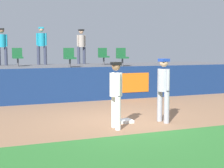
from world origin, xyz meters
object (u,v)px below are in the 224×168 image
at_px(spectator_capped, 81,44).
at_px(spectator_casual, 42,43).
at_px(player_runner_visitor, 163,86).
at_px(spectator_hooded, 2,44).
at_px(player_fielder_home, 116,90).
at_px(seat_front_right, 122,56).
at_px(seat_front_center, 69,56).
at_px(seat_back_left, 18,56).
at_px(first_base, 125,121).
at_px(seat_back_right, 103,55).

bearing_deg(spectator_capped, spectator_casual, -10.55).
xyz_separation_m(player_runner_visitor, spectator_hooded, (-3.66, 8.88, 1.25)).
distance_m(player_fielder_home, seat_front_right, 6.96).
distance_m(spectator_hooded, spectator_capped, 3.96).
bearing_deg(spectator_hooded, seat_front_center, 136.39).
distance_m(player_fielder_home, player_runner_visitor, 1.56).
bearing_deg(spectator_capped, spectator_hooded, -8.68).
xyz_separation_m(seat_back_left, spectator_capped, (3.38, 1.14, 0.57)).
bearing_deg(first_base, seat_back_left, 105.36).
distance_m(seat_front_right, seat_back_left, 4.76).
bearing_deg(spectator_hooded, player_fielder_home, 107.37).
xyz_separation_m(player_runner_visitor, seat_back_left, (-3.08, 7.86, 0.69)).
bearing_deg(player_fielder_home, spectator_casual, -175.43).
bearing_deg(seat_front_center, spectator_capped, 64.28).
xyz_separation_m(seat_back_right, spectator_hooded, (-4.75, 1.02, 0.55)).
distance_m(first_base, spectator_capped, 9.03).
xyz_separation_m(seat_front_right, seat_front_center, (-2.45, 0.00, 0.00)).
height_order(seat_front_right, spectator_capped, spectator_capped).
distance_m(seat_front_right, spectator_hooded, 5.76).
relative_size(seat_back_right, spectator_casual, 0.45).
bearing_deg(spectator_capped, seat_front_center, 53.81).
bearing_deg(player_runner_visitor, first_base, -116.05).
xyz_separation_m(seat_front_center, spectator_casual, (-0.65, 2.94, 0.61)).
bearing_deg(seat_front_center, player_runner_visitor, -79.56).
bearing_deg(spectator_casual, seat_front_center, 118.00).
xyz_separation_m(seat_front_center, spectator_hooded, (-2.54, 2.82, 0.55)).
height_order(player_runner_visitor, seat_back_right, seat_back_right).
relative_size(player_runner_visitor, spectator_casual, 0.97).
bearing_deg(spectator_casual, seat_back_right, 173.83).
distance_m(player_runner_visitor, seat_back_right, 7.97).
xyz_separation_m(spectator_hooded, spectator_capped, (3.96, 0.12, 0.02)).
bearing_deg(player_fielder_home, seat_back_right, 165.16).
height_order(first_base, player_fielder_home, player_fielder_home).
xyz_separation_m(seat_back_left, spectator_hooded, (-0.58, 1.02, 0.55)).
relative_size(seat_front_center, spectator_casual, 0.45).
bearing_deg(player_runner_visitor, player_fielder_home, -87.68).
bearing_deg(player_runner_visitor, seat_back_left, -164.95).
relative_size(seat_front_right, seat_back_right, 1.00).
height_order(player_fielder_home, spectator_hooded, spectator_hooded).
relative_size(spectator_hooded, spectator_casual, 0.94).
bearing_deg(player_fielder_home, player_runner_visitor, 101.89).
relative_size(first_base, player_runner_visitor, 0.22).
bearing_deg(spectator_hooded, first_base, 111.54).
bearing_deg(player_runner_visitor, spectator_casual, -175.26).
bearing_deg(seat_back_left, spectator_casual, 40.95).
relative_size(player_fielder_home, spectator_casual, 0.93).
xyz_separation_m(player_fielder_home, seat_front_center, (0.43, 6.30, 0.73)).
distance_m(player_runner_visitor, spectator_hooded, 9.68).
bearing_deg(seat_back_right, spectator_capped, 124.95).
height_order(player_runner_visitor, seat_front_center, seat_front_center).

